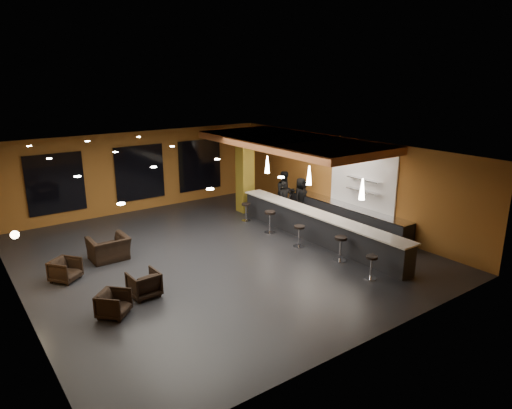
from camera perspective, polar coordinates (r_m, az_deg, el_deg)
floor at (r=15.63m, az=-4.90°, el=-6.37°), size 12.00×13.00×0.10m
ceiling at (r=14.64m, az=-5.24°, el=6.76°), size 12.00×13.00×0.10m
wall_back at (r=20.78m, az=-14.44°, el=4.05°), size 12.00×0.10×3.50m
wall_front at (r=10.30m, az=14.28°, el=-8.25°), size 12.00×0.10×3.50m
wall_left at (r=13.17m, az=-28.30°, el=-4.31°), size 0.10×13.00×3.50m
wall_right at (r=18.75m, az=11.00°, el=2.99°), size 0.10×13.00×3.50m
wood_soffit at (r=17.77m, az=4.32°, el=7.82°), size 3.60×8.00×0.28m
window_left at (r=19.72m, az=-23.77°, el=2.40°), size 2.20×0.06×2.40m
window_center at (r=20.69m, az=-14.31°, el=3.86°), size 2.20×0.06×2.40m
window_right at (r=21.94m, az=-7.03°, el=4.92°), size 2.20×0.06×2.40m
tile_backsplash at (r=17.98m, az=13.16°, el=3.12°), size 0.06×3.20×2.40m
bar_counter at (r=16.77m, az=7.60°, el=-2.86°), size 0.60×8.00×1.00m
bar_top at (r=16.61m, az=7.67°, el=-1.15°), size 0.78×8.10×0.05m
prep_counter at (r=18.48m, az=11.05°, el=-1.45°), size 0.70×6.00×0.86m
prep_top at (r=18.35m, az=11.13°, el=-0.09°), size 0.72×6.00×0.03m
wall_shelf_lower at (r=17.84m, az=13.26°, el=1.69°), size 0.30×1.50×0.03m
wall_shelf_upper at (r=17.74m, az=13.35°, el=3.10°), size 0.30×1.50×0.03m
column at (r=19.89m, az=-1.39°, el=4.03°), size 0.60×0.60×3.50m
wall_sconce at (r=13.65m, az=-27.94°, el=-3.37°), size 0.22×0.22×0.22m
pendant_0 at (r=14.93m, az=13.13°, el=1.88°), size 0.20×0.20×0.70m
pendant_1 at (r=16.62m, az=6.66°, el=3.63°), size 0.20×0.20×0.70m
pendant_2 at (r=18.50m, az=1.42°, el=5.01°), size 0.20×0.20×0.70m
staff_a at (r=18.93m, az=3.64°, el=0.45°), size 0.64×0.47×1.62m
staff_b at (r=19.69m, az=3.67°, el=1.47°), size 1.10×0.98×1.88m
staff_c at (r=19.63m, az=5.60°, el=0.99°), size 0.92×0.74×1.64m
armchair_a at (r=12.26m, az=-17.36°, el=-11.77°), size 1.01×1.01×0.66m
armchair_b at (r=13.03m, az=-13.83°, el=-9.62°), size 0.80×0.82×0.71m
armchair_c at (r=14.66m, az=-22.72°, el=-7.56°), size 1.03×1.03×0.68m
armchair_d at (r=15.73m, az=-17.92°, el=-5.25°), size 1.22×1.07×0.78m
bar_stool_0 at (r=14.04m, az=14.23°, el=-7.25°), size 0.37×0.37×0.72m
bar_stool_1 at (r=15.07m, az=10.52°, el=-5.07°), size 0.42×0.42×0.84m
bar_stool_2 at (r=16.08m, az=5.41°, el=-3.62°), size 0.40×0.40×0.78m
bar_stool_3 at (r=17.38m, az=1.75°, el=-1.85°), size 0.44×0.44×0.86m
bar_stool_4 at (r=18.80m, az=-1.25°, el=-0.66°), size 0.38×0.38×0.76m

